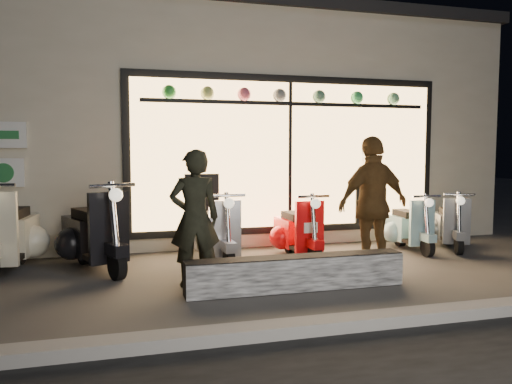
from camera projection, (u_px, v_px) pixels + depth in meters
ground at (280, 276)px, 6.44m from camera, size 40.00×40.00×0.00m
kerb at (348, 323)px, 4.52m from camera, size 40.00×0.25×0.12m
shop_building at (211, 129)px, 11.06m from camera, size 10.20×6.23×4.20m
graffiti_barrier at (296, 273)px, 5.80m from camera, size 2.60×0.28×0.40m
scooter_silver at (217, 233)px, 7.41m from camera, size 0.47×1.38×0.99m
scooter_red at (296, 231)px, 7.64m from camera, size 0.46×1.33×0.96m
scooter_black at (92, 235)px, 6.88m from camera, size 0.93×1.59×1.16m
scooter_cream at (11, 235)px, 6.80m from camera, size 0.62×1.65×1.18m
scooter_blue at (407, 227)px, 8.24m from camera, size 0.45×1.26×0.90m
scooter_grey at (450, 225)px, 8.40m from camera, size 0.76×1.25×0.92m
man at (195, 218)px, 5.93m from camera, size 0.60×0.40×1.64m
woman at (373, 205)px, 6.60m from camera, size 1.12×0.61×1.81m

